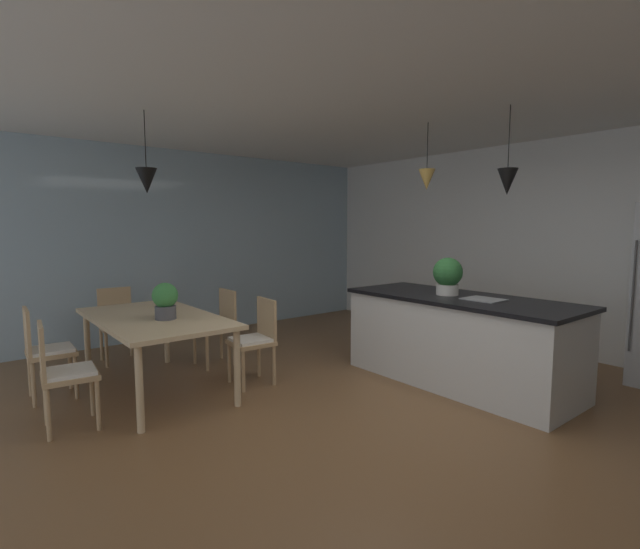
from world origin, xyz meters
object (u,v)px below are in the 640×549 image
(chair_far_left, at_px, (218,324))
(potted_plant_on_island, at_px, (448,275))
(chair_window_end, at_px, (117,322))
(vase_on_dining_table, at_px, (166,305))
(dining_table, at_px, (155,322))
(kitchen_island, at_px, (459,339))
(potted_plant_on_table, at_px, (165,300))
(chair_near_left, at_px, (45,349))
(chair_far_right, at_px, (256,338))
(chair_near_right, at_px, (62,371))

(chair_far_left, distance_m, potted_plant_on_island, 2.65)
(chair_window_end, relative_size, vase_on_dining_table, 3.64)
(dining_table, distance_m, kitchen_island, 3.05)
(chair_window_end, distance_m, potted_plant_on_table, 1.59)
(chair_near_left, bearing_deg, chair_window_end, 135.07)
(chair_far_right, height_order, chair_window_end, same)
(chair_near_left, bearing_deg, chair_far_right, 64.16)
(chair_window_end, bearing_deg, potted_plant_on_table, 1.10)
(potted_plant_on_island, xyz_separation_m, potted_plant_on_table, (-1.36, -2.47, -0.18))
(dining_table, relative_size, chair_window_end, 2.16)
(chair_far_left, relative_size, potted_plant_on_table, 2.52)
(chair_near_left, bearing_deg, chair_near_right, 0.01)
(chair_near_left, xyz_separation_m, potted_plant_on_island, (2.00, 3.38, 0.63))
(dining_table, height_order, chair_far_left, chair_far_left)
(chair_near_right, bearing_deg, potted_plant_on_table, 102.40)
(potted_plant_on_island, bearing_deg, chair_near_right, -108.90)
(chair_far_right, relative_size, kitchen_island, 0.37)
(chair_window_end, relative_size, potted_plant_on_island, 2.23)
(dining_table, xyz_separation_m, potted_plant_on_island, (1.57, 2.50, 0.43))
(chair_far_left, bearing_deg, chair_window_end, -135.40)
(chair_near_right, distance_m, potted_plant_on_island, 3.63)
(chair_near_left, bearing_deg, dining_table, 64.22)
(chair_far_left, bearing_deg, potted_plant_on_island, 39.18)
(potted_plant_on_island, bearing_deg, chair_window_end, -139.05)
(potted_plant_on_island, relative_size, potted_plant_on_table, 1.13)
(dining_table, xyz_separation_m, chair_near_right, (0.42, -0.88, -0.21))
(chair_far_right, bearing_deg, potted_plant_on_island, 54.77)
(chair_far_left, bearing_deg, potted_plant_on_table, -52.90)
(chair_near_right, xyz_separation_m, kitchen_island, (1.32, 3.38, -0.01))
(dining_table, height_order, kitchen_island, kitchen_island)
(chair_near_right, bearing_deg, chair_far_right, 89.71)
(dining_table, bearing_deg, vase_on_dining_table, 23.10)
(chair_near_right, bearing_deg, chair_far_left, 115.54)
(chair_near_left, distance_m, kitchen_island, 4.01)
(kitchen_island, bearing_deg, potted_plant_on_table, -121.53)
(chair_far_right, xyz_separation_m, potted_plant_on_island, (1.15, 1.63, 0.63))
(vase_on_dining_table, bearing_deg, chair_far_right, 71.21)
(chair_near_left, relative_size, potted_plant_on_table, 2.52)
(potted_plant_on_table, xyz_separation_m, vase_on_dining_table, (-0.07, 0.03, -0.06))
(chair_far_left, xyz_separation_m, chair_near_left, (-0.00, -1.75, 0.00))
(potted_plant_on_island, height_order, vase_on_dining_table, potted_plant_on_island)
(chair_window_end, height_order, kitchen_island, kitchen_island)
(chair_window_end, bearing_deg, dining_table, -0.17)
(chair_near_right, height_order, vase_on_dining_table, vase_on_dining_table)
(chair_far_right, height_order, potted_plant_on_island, potted_plant_on_island)
(chair_near_right, distance_m, chair_window_end, 1.94)
(chair_near_right, xyz_separation_m, chair_far_left, (-0.84, 1.75, 0.00))
(dining_table, height_order, chair_far_right, chair_far_right)
(potted_plant_on_table, bearing_deg, chair_near_right, -77.60)
(chair_far_left, height_order, kitchen_island, kitchen_island)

